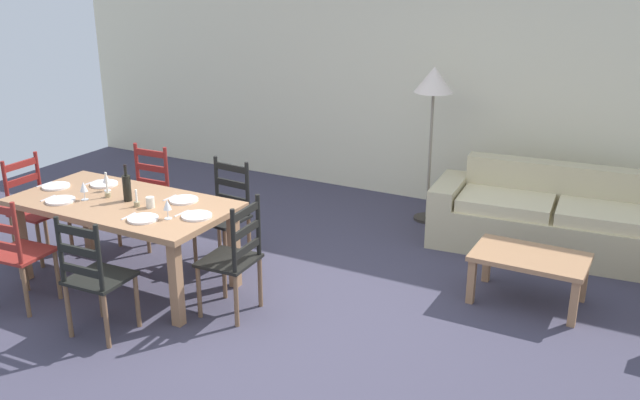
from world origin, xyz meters
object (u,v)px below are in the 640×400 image
Objects in this scene: wine_bottle at (127,187)px; wine_glass_far_left at (106,179)px; dining_chair_far_left at (146,196)px; standing_lamp at (434,89)px; wine_glass_near_right at (167,205)px; dining_table at (123,211)px; dining_chair_head_east at (234,258)px; dining_chair_near_left at (15,252)px; couch at (554,221)px; dining_chair_far_right at (225,213)px; wine_glass_near_left at (84,187)px; dining_chair_head_west at (35,208)px; coffee_cup_primary at (150,202)px; dining_chair_near_right at (95,277)px; coffee_table at (530,262)px.

wine_bottle is 0.36m from wine_glass_far_left.
standing_lamp reaches higher than dining_chair_far_left.
wine_glass_near_right is 0.96m from wine_glass_far_left.
standing_lamp is (1.75, 2.67, 0.75)m from dining_table.
wine_glass_near_right is at bearing -166.65° from dining_chair_head_east.
wine_glass_near_right is (0.61, -0.14, 0.20)m from dining_table.
dining_table is 0.94m from dining_chair_far_left.
wine_glass_near_right is 3.08m from standing_lamp.
dining_chair_near_left is 0.41× the size of couch.
dining_chair_far_right is 1.24m from wine_glass_near_left.
dining_chair_head_west is 1.24m from wine_bottle.
wine_glass_near_right is at bearing -24.29° from coffee_cup_primary.
dining_chair_near_left is at bearing -48.61° from dining_chair_head_west.
wine_bottle is at bearing 115.98° from dining_chair_near_right.
dining_chair_near_left is 5.96× the size of wine_glass_far_left.
standing_lamp is (2.21, 3.41, 0.93)m from dining_chair_near_left.
dining_chair_head_west reaches higher than dining_table.
wine_bottle reaches higher than coffee_table.
wine_glass_far_left is at bearing -161.78° from coffee_table.
wine_glass_far_left is (0.84, 0.11, 0.38)m from dining_chair_head_west.
wine_glass_near_left is at bearing -142.38° from couch.
dining_chair_far_right is 2.47m from standing_lamp.
wine_glass_near_left is at bearing 179.15° from wine_glass_near_right.
dining_chair_far_right is at bearing 87.86° from dining_chair_near_right.
dining_chair_head_west is 4.02m from standing_lamp.
wine_glass_near_left is at bearing -131.68° from dining_chair_far_right.
coffee_table is (2.51, 1.41, -0.51)m from wine_glass_near_right.
coffee_table is at bearing -45.52° from standing_lamp.
dining_table is 0.21m from wine_bottle.
dining_chair_far_left reaches higher than coffee_table.
dining_table reaches higher than coffee_table.
dining_chair_near_left is at bearing -99.76° from wine_glass_far_left.
dining_chair_head_east is 0.66m from wine_glass_near_right.
coffee_cup_primary is (0.77, 0.74, 0.32)m from dining_chair_near_left.
dining_table is 11.80× the size of wine_glass_near_left.
dining_chair_near_right is 1.00× the size of dining_chair_head_east.
dining_chair_far_left is 0.77m from wine_glass_far_left.
dining_chair_head_west reaches higher than coffee_cup_primary.
dining_chair_head_east is 3.04× the size of wine_bottle.
dining_chair_far_left and dining_chair_head_east have the same top height.
wine_glass_far_left is 0.07× the size of couch.
wine_glass_near_left is at bearing 75.41° from dining_chair_near_left.
dining_chair_head_west is at bearing 174.37° from wine_glass_near_right.
dining_chair_near_left is at bearing -122.87° from standing_lamp.
coffee_table is (4.26, 1.24, -0.12)m from dining_chair_head_west.
wine_glass_near_right is at bearing -16.65° from wine_bottle.
dining_table is 0.38m from wine_glass_near_left.
dining_chair_far_left reaches higher than wine_glass_near_left.
wine_glass_near_right is (-0.53, -0.12, 0.38)m from dining_chair_head_east.
dining_chair_head_west is at bearing 152.67° from dining_chair_near_right.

